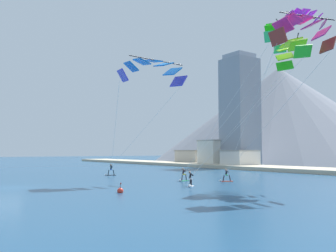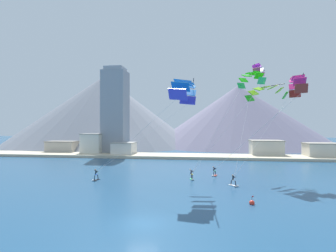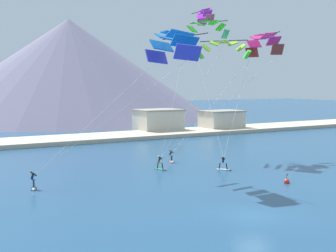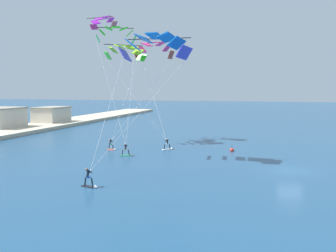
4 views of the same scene
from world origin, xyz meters
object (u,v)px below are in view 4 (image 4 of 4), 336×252
parafoil_kite_near_lead (126,51)px  kitesurfer_far_left (90,181)px  parafoil_kite_mid_center (116,33)px  parafoil_kite_distant_high_outer (103,21)px  parafoil_kite_near_trail (154,49)px  kitesurfer_near_trail (112,147)px  race_marker_buoy (232,150)px  parafoil_kite_far_left (154,44)px  kitesurfer_mid_center (127,152)px  kitesurfer_near_lead (169,146)px

parafoil_kite_near_lead → kitesurfer_far_left: bearing=-164.3°
parafoil_kite_mid_center → parafoil_kite_distant_high_outer: parafoil_kite_distant_high_outer is taller
kitesurfer_far_left → parafoil_kite_near_trail: bearing=7.8°
kitesurfer_near_trail → kitesurfer_far_left: (-18.28, -6.24, 0.09)m
kitesurfer_near_trail → race_marker_buoy: 16.28m
parafoil_kite_far_left → race_marker_buoy: parafoil_kite_far_left is taller
parafoil_kite_near_trail → kitesurfer_mid_center: bearing=-174.1°
kitesurfer_mid_center → parafoil_kite_far_left: parafoil_kite_far_left is taller
parafoil_kite_far_left → parafoil_kite_near_trail: bearing=18.1°
parafoil_kite_mid_center → race_marker_buoy: 24.44m
parafoil_kite_near_trail → race_marker_buoy: size_ratio=14.44×
kitesurfer_far_left → parafoil_kite_near_lead: parafoil_kite_near_lead is taller
parafoil_kite_distant_high_outer → parafoil_kite_near_trail: bearing=-57.3°
kitesurfer_mid_center → parafoil_kite_mid_center: bearing=29.6°
kitesurfer_far_left → parafoil_kite_near_trail: size_ratio=0.12×
kitesurfer_near_lead → parafoil_kite_mid_center: (3.76, 9.25, 16.17)m
kitesurfer_near_lead → parafoil_kite_mid_center: size_ratio=0.10×
kitesurfer_near_lead → race_marker_buoy: (0.84, -8.58, -0.29)m
parafoil_kite_mid_center → parafoil_kite_distant_high_outer: (1.77, 2.98, 2.26)m
kitesurfer_near_lead → parafoil_kite_far_left: 14.82m
kitesurfer_near_lead → kitesurfer_mid_center: 7.10m
kitesurfer_near_lead → parafoil_kite_distant_high_outer: size_ratio=0.32×
kitesurfer_mid_center → parafoil_kite_distant_high_outer: size_ratio=0.34×
parafoil_kite_mid_center → parafoil_kite_near_trail: bearing=-32.4°
parafoil_kite_near_lead → race_marker_buoy: size_ratio=13.75×
parafoil_kite_near_lead → parafoil_kite_mid_center: size_ratio=0.86×
kitesurfer_mid_center → parafoil_kite_distant_high_outer: 23.39m
parafoil_kite_near_lead → kitesurfer_near_trail: bearing=-171.3°
kitesurfer_mid_center → parafoil_kite_distant_high_outer: parafoil_kite_distant_high_outer is taller
kitesurfer_far_left → parafoil_kite_near_lead: (27.00, 7.58, 13.67)m
kitesurfer_near_lead → kitesurfer_far_left: bearing=177.0°
kitesurfer_mid_center → parafoil_kite_near_trail: 21.59m
kitesurfer_near_trail → kitesurfer_mid_center: bearing=-133.7°
kitesurfer_near_trail → parafoil_kite_mid_center: size_ratio=0.11×
parafoil_kite_far_left → kitesurfer_far_left: bearing=174.5°
parafoil_kite_mid_center → parafoil_kite_far_left: (-10.73, -9.48, -3.09)m
kitesurfer_near_lead → parafoil_kite_distant_high_outer: (5.53, 12.23, 18.43)m
kitesurfer_mid_center → kitesurfer_far_left: (-14.75, -2.56, 0.06)m
kitesurfer_mid_center → kitesurfer_far_left: bearing=-170.2°
kitesurfer_mid_center → parafoil_kite_distant_high_outer: (11.61, 8.57, 18.40)m
parafoil_kite_far_left → parafoil_kite_distant_high_outer: (12.50, 12.47, 5.35)m
parafoil_kite_far_left → kitesurfer_mid_center: bearing=77.2°
kitesurfer_far_left → parafoil_kite_distant_high_outer: (26.37, 11.13, 18.34)m
kitesurfer_near_lead → parafoil_kite_mid_center: 19.01m
parafoil_kite_far_left → parafoil_kite_distant_high_outer: 18.45m
kitesurfer_near_trail → parafoil_kite_distant_high_outer: 20.71m
parafoil_kite_near_trail → parafoil_kite_far_left: parafoil_kite_near_trail is taller
kitesurfer_near_trail → kitesurfer_far_left: kitesurfer_far_left is taller
kitesurfer_near_lead → parafoil_kite_near_lead: bearing=54.6°
parafoil_kite_near_lead → parafoil_kite_near_trail: 5.13m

